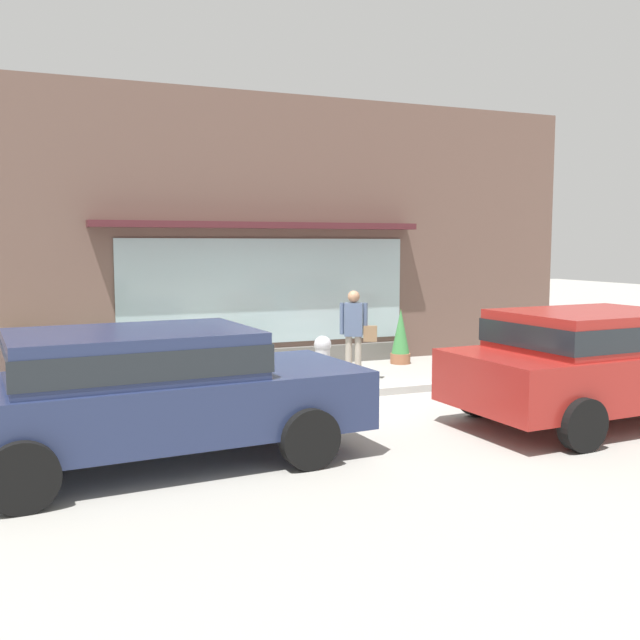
# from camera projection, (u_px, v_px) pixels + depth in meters

# --- Properties ---
(ground_plane) EXTENTS (60.00, 60.00, 0.00)m
(ground_plane) POSITION_uv_depth(u_px,v_px,m) (317.00, 397.00, 11.32)
(ground_plane) COLOR #9E9B93
(curb_strip) EXTENTS (14.00, 0.24, 0.12)m
(curb_strip) POSITION_uv_depth(u_px,v_px,m) (322.00, 396.00, 11.13)
(curb_strip) COLOR #B2B2AD
(curb_strip) RESTS_ON ground_plane
(storefront) EXTENTS (14.00, 0.81, 5.30)m
(storefront) POSITION_uv_depth(u_px,v_px,m) (257.00, 234.00, 13.99)
(storefront) COLOR brown
(storefront) RESTS_ON ground_plane
(fire_hydrant) EXTENTS (0.43, 0.40, 0.88)m
(fire_hydrant) POSITION_uv_depth(u_px,v_px,m) (323.00, 361.00, 12.02)
(fire_hydrant) COLOR #B2B2B7
(fire_hydrant) RESTS_ON ground_plane
(pedestrian_with_handbag) EXTENTS (0.61, 0.42, 1.59)m
(pedestrian_with_handbag) POSITION_uv_depth(u_px,v_px,m) (355.00, 328.00, 12.65)
(pedestrian_with_handbag) COLOR #9E9384
(pedestrian_with_handbag) RESTS_ON ground_plane
(parked_car_red) EXTENTS (4.33, 2.30, 1.52)m
(parked_car_red) POSITION_uv_depth(u_px,v_px,m) (598.00, 359.00, 9.63)
(parked_car_red) COLOR maroon
(parked_car_red) RESTS_ON ground_plane
(parked_car_navy) EXTENTS (4.72, 2.34, 1.49)m
(parked_car_navy) POSITION_uv_depth(u_px,v_px,m) (147.00, 387.00, 7.77)
(parked_car_navy) COLOR navy
(parked_car_navy) RESTS_ON ground_plane
(potted_plant_by_entrance) EXTENTS (0.59, 0.59, 0.76)m
(potted_plant_by_entrance) POSITION_uv_depth(u_px,v_px,m) (103.00, 357.00, 12.61)
(potted_plant_by_entrance) COLOR #B7B2A3
(potted_plant_by_entrance) RESTS_ON ground_plane
(potted_plant_doorstep) EXTENTS (0.41, 0.41, 1.12)m
(potted_plant_doorstep) POSITION_uv_depth(u_px,v_px,m) (401.00, 337.00, 14.44)
(potted_plant_doorstep) COLOR #9E6042
(potted_plant_doorstep) RESTS_ON ground_plane
(potted_plant_near_hydrant) EXTENTS (0.61, 0.61, 0.88)m
(potted_plant_near_hydrant) POSITION_uv_depth(u_px,v_px,m) (25.00, 359.00, 12.11)
(potted_plant_near_hydrant) COLOR #B7B2A3
(potted_plant_near_hydrant) RESTS_ON ground_plane
(potted_plant_window_center) EXTENTS (0.56, 0.56, 0.72)m
(potted_plant_window_center) POSITION_uv_depth(u_px,v_px,m) (240.00, 353.00, 13.42)
(potted_plant_window_center) COLOR #B7B2A3
(potted_plant_window_center) RESTS_ON ground_plane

